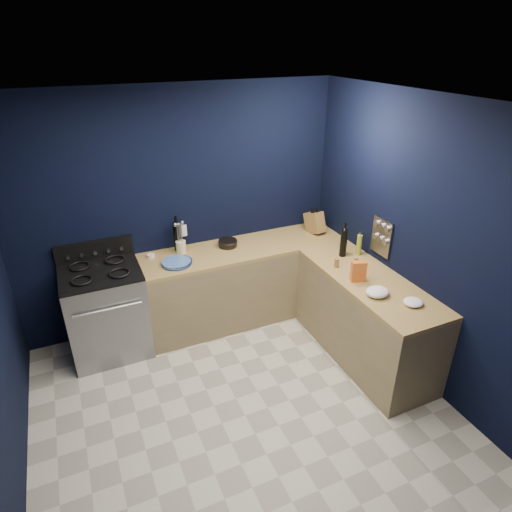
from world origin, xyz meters
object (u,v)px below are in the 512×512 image
crouton_bag (358,271)px  gas_range (107,313)px  utensil_crock (181,247)px  plate_stack (177,263)px  knife_block (315,222)px

crouton_bag → gas_range: bearing=172.5°
gas_range → utensil_crock: size_ratio=6.94×
utensil_crock → crouton_bag: 1.87m
plate_stack → knife_block: knife_block is taller
knife_block → gas_range: bearing=171.1°
plate_stack → utensil_crock: bearing=64.4°
gas_range → plate_stack: 0.88m
plate_stack → knife_block: 1.71m
crouton_bag → utensil_crock: bearing=156.1°
gas_range → knife_block: knife_block is taller
gas_range → plate_stack: plate_stack is taller
plate_stack → crouton_bag: crouton_bag is taller
knife_block → crouton_bag: knife_block is taller
utensil_crock → plate_stack: bearing=-115.6°
utensil_crock → crouton_bag: (1.37, -1.27, 0.04)m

